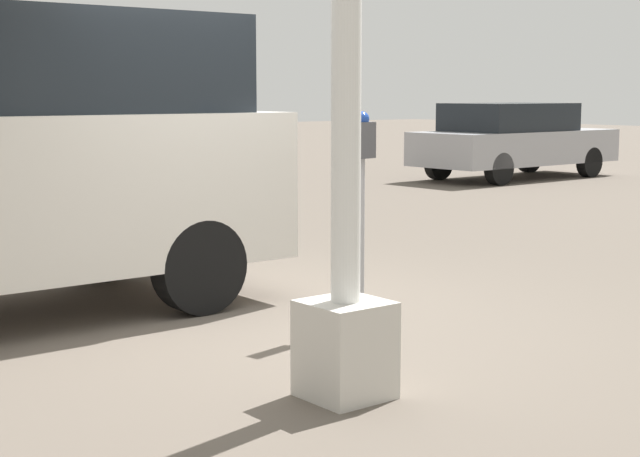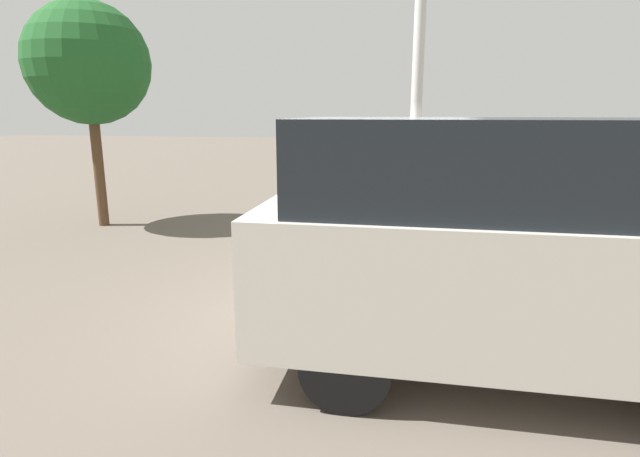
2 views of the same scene
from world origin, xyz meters
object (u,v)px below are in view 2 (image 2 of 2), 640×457
Objects in this scene: street_tree at (88,64)px; parked_van at (517,243)px; parking_meter_near at (321,205)px; lamp_post at (416,117)px.

parked_van is at bearing -33.63° from street_tree.
lamp_post is at bearing 34.53° from parking_meter_near.
parking_meter_near is 2.86m from parked_van.
parking_meter_near is 6.40m from street_tree.
parked_van is (2.10, -1.93, 0.08)m from parking_meter_near.
parking_meter_near is 0.24× the size of lamp_post.
lamp_post reaches higher than parked_van.
lamp_post is 3.46m from parked_van.
lamp_post reaches higher than parking_meter_near.
parking_meter_near is at bearing 137.46° from parked_van.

